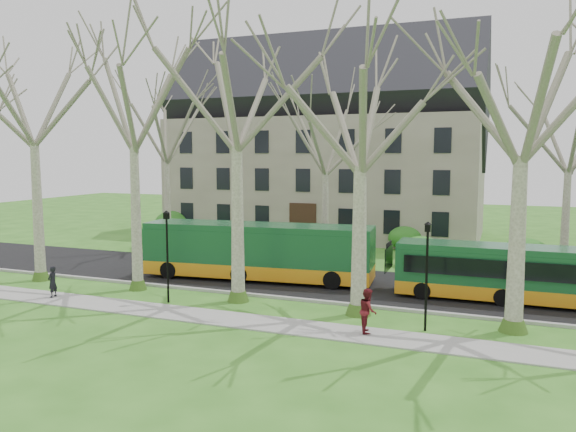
# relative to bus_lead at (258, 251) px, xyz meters

# --- Properties ---
(ground) EXTENTS (120.00, 120.00, 0.00)m
(ground) POSITION_rel_bus_lead_xyz_m (3.99, -4.88, -1.66)
(ground) COLOR #326D1F
(ground) RESTS_ON ground
(sidewalk) EXTENTS (70.00, 2.00, 0.06)m
(sidewalk) POSITION_rel_bus_lead_xyz_m (3.99, -7.38, -1.63)
(sidewalk) COLOR gray
(sidewalk) RESTS_ON ground
(road) EXTENTS (80.00, 8.00, 0.06)m
(road) POSITION_rel_bus_lead_xyz_m (3.99, 0.62, -1.63)
(road) COLOR black
(road) RESTS_ON ground
(curb) EXTENTS (80.00, 0.25, 0.14)m
(curb) POSITION_rel_bus_lead_xyz_m (3.99, -3.38, -1.59)
(curb) COLOR #A5A39E
(curb) RESTS_ON ground
(building) EXTENTS (26.50, 12.20, 16.00)m
(building) POSITION_rel_bus_lead_xyz_m (-2.01, 19.12, 6.41)
(building) COLOR gray
(building) RESTS_ON ground
(tree_row_verge) EXTENTS (49.00, 7.00, 14.00)m
(tree_row_verge) POSITION_rel_bus_lead_xyz_m (3.99, -4.58, 5.34)
(tree_row_verge) COLOR gray
(tree_row_verge) RESTS_ON ground
(tree_row_far) EXTENTS (33.00, 7.00, 12.00)m
(tree_row_far) POSITION_rel_bus_lead_xyz_m (2.66, 6.12, 4.34)
(tree_row_far) COLOR gray
(tree_row_far) RESTS_ON ground
(lamp_row) EXTENTS (36.22, 0.22, 4.30)m
(lamp_row) POSITION_rel_bus_lead_xyz_m (3.99, -5.88, 0.91)
(lamp_row) COLOR black
(lamp_row) RESTS_ON ground
(hedges) EXTENTS (30.60, 8.60, 2.00)m
(hedges) POSITION_rel_bus_lead_xyz_m (-0.67, 9.12, -0.66)
(hedges) COLOR #2A611B
(hedges) RESTS_ON ground
(bus_lead) EXTENTS (13.02, 3.93, 3.20)m
(bus_lead) POSITION_rel_bus_lead_xyz_m (0.00, 0.00, 0.00)
(bus_lead) COLOR #164D29
(bus_lead) RESTS_ON road
(bus_follow) EXTENTS (11.02, 2.43, 2.75)m
(bus_follow) POSITION_rel_bus_lead_xyz_m (13.38, -0.03, -0.23)
(bus_follow) COLOR #164D29
(bus_follow) RESTS_ON road
(pedestrian_a) EXTENTS (0.42, 0.59, 1.52)m
(pedestrian_a) POSITION_rel_bus_lead_xyz_m (-7.71, -7.27, -0.84)
(pedestrian_a) COLOR black
(pedestrian_a) RESTS_ON sidewalk
(pedestrian_b) EXTENTS (0.88, 1.01, 1.75)m
(pedestrian_b) POSITION_rel_bus_lead_xyz_m (7.93, -7.06, -0.73)
(pedestrian_b) COLOR maroon
(pedestrian_b) RESTS_ON sidewalk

